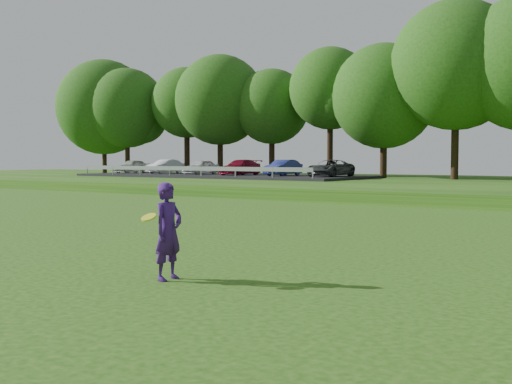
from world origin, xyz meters
The scene contains 4 objects.
ground centered at (0.00, 0.00, 0.00)m, with size 140.00×140.00×0.00m, color #1C470D.
walking_path centered at (0.00, 20.00, 0.02)m, with size 130.00×1.60×0.04m, color gray.
parking_lot centered at (-23.43, 32.82, 1.06)m, with size 24.00×9.00×1.38m.
woman centered at (0.47, 0.76, 0.83)m, with size 0.42×0.82×1.66m.
Camera 1 is at (7.93, -7.23, 2.07)m, focal length 45.00 mm.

